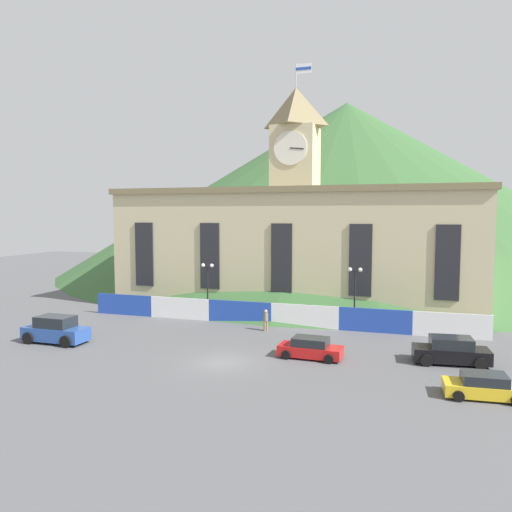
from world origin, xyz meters
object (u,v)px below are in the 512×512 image
object	(u,v)px
street_lamp_center	(355,284)
car_yellow_coupe	(484,387)
pedestrian	(266,319)
street_lamp_right	(207,279)
car_blue_van	(56,330)
car_black_suv	(451,351)
car_red_sedan	(310,348)

from	to	relation	value
street_lamp_center	car_yellow_coupe	distance (m)	17.64
street_lamp_center	pedestrian	xyz separation A→B (m)	(-7.10, -3.58, -2.84)
car_yellow_coupe	pedestrian	xyz separation A→B (m)	(-15.85, 11.39, 0.38)
street_lamp_right	car_blue_van	bearing A→B (deg)	-121.39
car_black_suv	car_yellow_coupe	size ratio (longest dim) A/B	1.17
street_lamp_right	car_red_sedan	world-z (taller)	street_lamp_right
street_lamp_right	car_yellow_coupe	bearing A→B (deg)	-33.29
street_lamp_right	car_yellow_coupe	size ratio (longest dim) A/B	1.22
car_black_suv	street_lamp_right	bearing A→B (deg)	-27.66
car_yellow_coupe	car_blue_van	size ratio (longest dim) A/B	0.84
street_lamp_center	car_yellow_coupe	size ratio (longest dim) A/B	1.24
car_black_suv	car_red_sedan	world-z (taller)	car_black_suv
car_blue_van	car_black_suv	bearing A→B (deg)	-172.67
street_lamp_center	car_yellow_coupe	xyz separation A→B (m)	(8.75, -14.97, -3.22)
street_lamp_right	car_black_suv	xyz separation A→B (m)	(21.49, -8.81, -2.97)
car_black_suv	car_yellow_coupe	distance (m)	6.31
street_lamp_right	car_red_sedan	distance (m)	16.36
car_red_sedan	pedestrian	xyz separation A→B (m)	(-5.29, 6.81, 0.33)
car_blue_van	pedestrian	world-z (taller)	car_blue_van
street_lamp_right	car_blue_van	distance (m)	14.77
car_black_suv	car_blue_van	distance (m)	29.26
car_red_sedan	car_blue_van	world-z (taller)	car_blue_van
street_lamp_right	car_red_sedan	bearing A→B (deg)	-40.35
street_lamp_right	pedestrian	bearing A→B (deg)	-27.29
street_lamp_center	car_blue_van	bearing A→B (deg)	-150.20
car_blue_van	street_lamp_right	bearing A→B (deg)	-121.06
car_yellow_coupe	street_lamp_center	bearing A→B (deg)	116.25
car_black_suv	street_lamp_center	bearing A→B (deg)	-55.20
street_lamp_right	street_lamp_center	xyz separation A→B (m)	(14.05, 0.00, 0.05)
street_lamp_center	pedestrian	world-z (taller)	street_lamp_center
car_black_suv	car_red_sedan	distance (m)	9.38
car_blue_van	pedestrian	distance (m)	16.95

